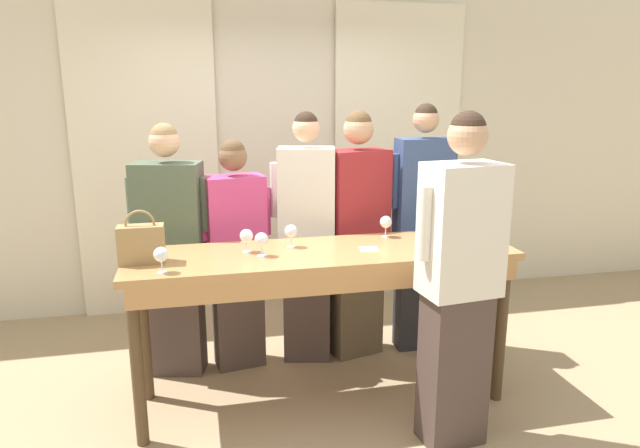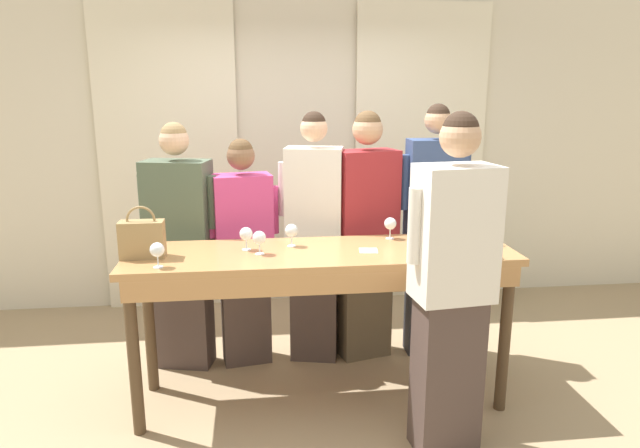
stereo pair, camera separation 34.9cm
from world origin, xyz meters
The scene contains 22 objects.
ground_plane centered at (0.00, 0.00, 0.00)m, with size 18.00×18.00×0.00m, color tan.
wall_back centered at (0.00, 1.85, 1.40)m, with size 12.00×0.06×2.80m.
curtain_panel_left centered at (-1.13, 1.79, 1.34)m, with size 1.20×0.03×2.69m.
curtain_panel_right centered at (1.13, 1.79, 1.34)m, with size 1.20×0.03×2.69m.
tasting_bar centered at (0.00, -0.03, 0.87)m, with size 2.35×0.65×1.00m.
wine_bottle centered at (0.96, 0.06, 1.12)m, with size 0.08×0.08×0.34m.
handbag centered at (-1.05, -0.02, 1.11)m, with size 0.25×0.12×0.31m.
wine_glass_front_left centered at (-0.45, 0.07, 1.10)m, with size 0.08×0.08×0.14m.
wine_glass_front_mid centered at (-0.93, -0.22, 1.10)m, with size 0.08×0.08×0.14m.
wine_glass_front_right centered at (-0.37, -0.04, 1.10)m, with size 0.08×0.08×0.14m.
wine_glass_center_left centered at (-0.17, 0.12, 1.10)m, with size 0.08×0.08×0.14m.
wine_glass_center_mid centered at (0.48, 0.22, 1.10)m, with size 0.08×0.08×0.14m.
wine_glass_center_right centered at (0.94, -0.25, 1.10)m, with size 0.08×0.08×0.14m.
wine_glass_back_left centered at (0.83, 0.04, 1.10)m, with size 0.08×0.08×0.14m.
napkin centered at (0.28, -0.04, 1.00)m, with size 0.12×0.12×0.00m.
guest_olive_jacket centered at (-0.92, 0.59, 0.88)m, with size 0.55×0.34×1.74m.
guest_pink_top centered at (-0.48, 0.59, 0.83)m, with size 0.51×0.29×1.63m.
guest_cream_sweater centered at (0.02, 0.59, 0.92)m, with size 0.51×0.32×1.81m.
guest_striped_shirt centered at (0.39, 0.59, 0.93)m, with size 0.54×0.34×1.81m.
guest_navy_coat centered at (0.89, 0.59, 0.96)m, with size 0.51×0.22×1.85m.
host_pouring centered at (0.62, -0.58, 0.95)m, with size 0.52×0.31×1.86m.
potted_plant centered at (1.60, 1.49, 0.39)m, with size 0.32×0.32×0.67m.
Camera 2 is at (-0.40, -3.30, 1.97)m, focal length 32.00 mm.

